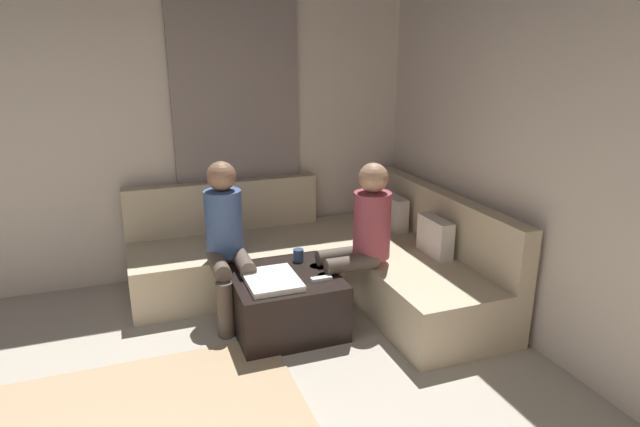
{
  "coord_description": "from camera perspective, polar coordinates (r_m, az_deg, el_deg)",
  "views": [
    {
      "loc": [
        1.81,
        0.36,
        1.99
      ],
      "look_at": [
        -1.63,
        1.63,
        0.85
      ],
      "focal_mm": 29.86,
      "sensor_mm": 36.0,
      "label": 1
    }
  ],
  "objects": [
    {
      "name": "folded_blanket",
      "position": [
        3.76,
        -5.18,
        -7.13
      ],
      "size": [
        0.44,
        0.36,
        0.04
      ],
      "primitive_type": "cube",
      "color": "white",
      "rests_on": "ottoman"
    },
    {
      "name": "ottoman",
      "position": [
        3.98,
        -3.79,
        -9.35
      ],
      "size": [
        0.76,
        0.76,
        0.42
      ],
      "primitive_type": "cube",
      "color": "black",
      "rests_on": "ground_plane"
    },
    {
      "name": "coffee_mug",
      "position": [
        4.11,
        -2.33,
        -4.47
      ],
      "size": [
        0.08,
        0.08,
        0.1
      ],
      "primitive_type": "cylinder",
      "color": "#334C72",
      "rests_on": "ottoman"
    },
    {
      "name": "person_on_couch_back",
      "position": [
        3.97,
        4.29,
        -2.36
      ],
      "size": [
        0.3,
        0.6,
        1.2
      ],
      "rotation": [
        0.0,
        0.0,
        3.14
      ],
      "color": "brown",
      "rests_on": "ground_plane"
    },
    {
      "name": "sectional_couch",
      "position": [
        4.51,
        0.97,
        -5.0
      ],
      "size": [
        2.1,
        2.55,
        0.87
      ],
      "color": "#C6B593",
      "rests_on": "ground_plane"
    },
    {
      "name": "game_remote",
      "position": [
        3.79,
        0.14,
        -7.0
      ],
      "size": [
        0.05,
        0.15,
        0.02
      ],
      "primitive_type": "cube",
      "color": "white",
      "rests_on": "ottoman"
    },
    {
      "name": "person_on_couch_side",
      "position": [
        4.02,
        -9.96,
        -2.34
      ],
      "size": [
        0.6,
        0.3,
        1.2
      ],
      "rotation": [
        0.0,
        0.0,
        -1.57
      ],
      "color": "brown",
      "rests_on": "ground_plane"
    },
    {
      "name": "wall_left",
      "position": [
        4.8,
        -24.64,
        8.07
      ],
      "size": [
        0.12,
        6.0,
        2.7
      ],
      "primitive_type": "cube",
      "color": "beige",
      "rests_on": "ground_plane"
    },
    {
      "name": "curtain_panel",
      "position": [
        4.8,
        -8.83,
        8.2
      ],
      "size": [
        0.06,
        1.1,
        2.5
      ],
      "primitive_type": "cube",
      "color": "gray",
      "rests_on": "ground_plane"
    }
  ]
}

